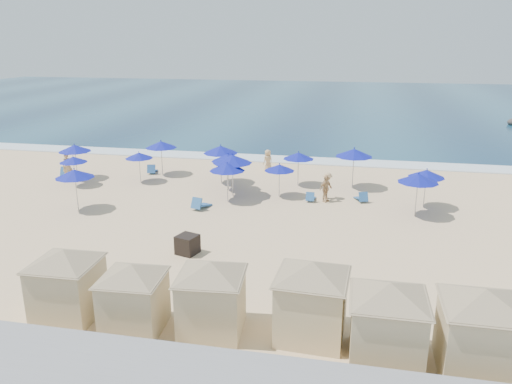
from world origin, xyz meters
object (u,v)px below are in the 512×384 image
(cabana_0, at_px, (66,275))
(beachgoer_3, at_px, (268,160))
(umbrella_0, at_px, (75,148))
(umbrella_10, at_px, (427,174))
(umbrella_12, at_px, (139,155))
(umbrella_5, at_px, (228,158))
(beachgoer_1, at_px, (326,188))
(umbrella_3, at_px, (74,174))
(umbrella_11, at_px, (418,178))
(umbrella_9, at_px, (354,153))
(beachgoer_2, at_px, (327,186))
(cabana_3, at_px, (312,290))
(umbrella_1, at_px, (73,160))
(cabana_4, at_px, (388,312))
(cabana_5, at_px, (482,320))
(cabana_2, at_px, (211,288))
(trash_bin, at_px, (187,244))
(umbrella_2, at_px, (161,145))
(cabana_1, at_px, (133,289))
(umbrella_8, at_px, (279,168))
(umbrella_13, at_px, (232,159))
(umbrella_4, at_px, (221,150))
(umbrella_7, at_px, (299,156))
(umbrella_6, at_px, (227,167))
(beachgoer_0, at_px, (68,166))

(cabana_0, relative_size, beachgoer_3, 2.75)
(umbrella_0, relative_size, umbrella_10, 1.07)
(cabana_0, distance_m, umbrella_12, 17.34)
(umbrella_5, xyz_separation_m, beachgoer_1, (6.31, -1.21, -1.31))
(umbrella_5, distance_m, beachgoer_1, 6.56)
(umbrella_3, relative_size, umbrella_11, 0.99)
(umbrella_9, bearing_deg, beachgoer_2, -118.41)
(cabana_3, distance_m, umbrella_1, 22.36)
(cabana_3, xyz_separation_m, cabana_4, (2.33, -0.89, -0.02))
(umbrella_10, bearing_deg, cabana_0, -132.27)
(umbrella_1, bearing_deg, cabana_5, -34.85)
(cabana_2, relative_size, beachgoer_1, 2.67)
(trash_bin, bearing_deg, umbrella_9, 77.03)
(umbrella_0, distance_m, umbrella_2, 5.86)
(cabana_1, bearing_deg, umbrella_2, 109.33)
(cabana_4, distance_m, umbrella_8, 16.74)
(umbrella_13, bearing_deg, umbrella_9, 25.07)
(trash_bin, xyz_separation_m, cabana_3, (6.13, -5.47, 1.23))
(cabana_3, xyz_separation_m, umbrella_4, (-7.77, 17.09, 0.63))
(umbrella_3, height_order, beachgoer_1, umbrella_3)
(beachgoer_1, bearing_deg, umbrella_9, 13.87)
(umbrella_12, bearing_deg, umbrella_7, 7.40)
(umbrella_4, bearing_deg, umbrella_2, 165.21)
(umbrella_6, xyz_separation_m, umbrella_8, (2.89, 1.53, -0.27))
(umbrella_9, bearing_deg, cabana_1, -110.24)
(umbrella_8, height_order, beachgoer_0, umbrella_8)
(umbrella_6, bearing_deg, cabana_4, -58.63)
(umbrella_10, relative_size, umbrella_12, 1.10)
(cabana_2, height_order, umbrella_1, cabana_2)
(cabana_0, bearing_deg, beachgoer_3, 81.51)
(umbrella_1, relative_size, umbrella_5, 0.84)
(umbrella_1, bearing_deg, beachgoer_2, 1.76)
(trash_bin, height_order, umbrella_2, umbrella_2)
(umbrella_0, bearing_deg, umbrella_9, 4.89)
(cabana_5, relative_size, umbrella_2, 1.86)
(cabana_5, relative_size, beachgoer_2, 2.87)
(umbrella_0, xyz_separation_m, umbrella_4, (10.13, 1.05, 0.13))
(umbrella_6, xyz_separation_m, umbrella_13, (0.08, 0.98, 0.27))
(cabana_0, height_order, umbrella_6, cabana_0)
(umbrella_6, relative_size, umbrella_7, 1.05)
(umbrella_9, bearing_deg, umbrella_12, -174.09)
(umbrella_8, bearing_deg, umbrella_2, 158.88)
(beachgoer_0, bearing_deg, umbrella_6, -49.25)
(cabana_5, relative_size, umbrella_12, 2.21)
(umbrella_6, height_order, beachgoer_2, umbrella_6)
(trash_bin, xyz_separation_m, umbrella_1, (-10.94, 8.97, 1.36))
(umbrella_11, relative_size, beachgoer_1, 1.53)
(cabana_4, distance_m, beachgoer_1, 15.54)
(umbrella_6, height_order, umbrella_12, umbrella_6)
(trash_bin, bearing_deg, umbrella_1, 157.97)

